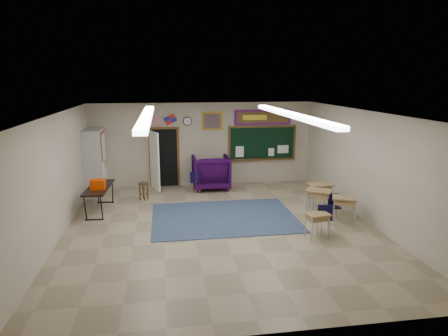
{
  "coord_description": "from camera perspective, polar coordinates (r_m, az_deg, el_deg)",
  "views": [
    {
      "loc": [
        -1.42,
        -9.75,
        3.83
      ],
      "look_at": [
        0.31,
        1.5,
        1.27
      ],
      "focal_mm": 32.0,
      "sensor_mm": 36.0,
      "label": 1
    }
  ],
  "objects": [
    {
      "name": "left_wall",
      "position": [
        10.36,
        -22.94,
        -1.37
      ],
      "size": [
        0.04,
        9.0,
        3.0
      ],
      "primitive_type": "cube",
      "color": "#C1B49D",
      "rests_on": "floor"
    },
    {
      "name": "wingback_armchair",
      "position": [
        14.13,
        -1.89,
        -0.61
      ],
      "size": [
        1.26,
        1.3,
        1.18
      ],
      "primitive_type": "imported",
      "rotation": [
        0.0,
        0.0,
        3.14
      ],
      "color": "black",
      "rests_on": "floor"
    },
    {
      "name": "chalkboard",
      "position": [
        14.86,
        5.47,
        3.44
      ],
      "size": [
        2.55,
        0.14,
        1.3
      ],
      "color": "brown",
      "rests_on": "back_wall"
    },
    {
      "name": "student_desk_back_right",
      "position": [
        11.16,
        16.78,
        -5.66
      ],
      "size": [
        0.78,
        0.7,
        0.76
      ],
      "rotation": [
        0.0,
        0.0,
        -0.42
      ],
      "color": "#9B7748",
      "rests_on": "floor"
    },
    {
      "name": "student_desk_back_left",
      "position": [
        10.02,
        13.17,
        -7.91
      ],
      "size": [
        0.6,
        0.49,
        0.66
      ],
      "rotation": [
        0.0,
        0.0,
        0.16
      ],
      "color": "#9B7748",
      "rests_on": "floor"
    },
    {
      "name": "framed_art_print",
      "position": [
        14.41,
        -1.66,
        6.76
      ],
      "size": [
        0.75,
        0.05,
        0.65
      ],
      "color": "#9F771E",
      "rests_on": "back_wall"
    },
    {
      "name": "student_chair_reading",
      "position": [
        13.7,
        -4.08,
        -1.95
      ],
      "size": [
        0.43,
        0.43,
        0.76
      ],
      "primitive_type": null,
      "rotation": [
        0.0,
        0.0,
        3.02
      ],
      "color": "black",
      "rests_on": "floor"
    },
    {
      "name": "fluorescent_strips",
      "position": [
        9.9,
        -0.48,
        7.49
      ],
      "size": [
        3.86,
        6.0,
        0.1
      ],
      "primitive_type": null,
      "color": "white",
      "rests_on": "ceiling"
    },
    {
      "name": "student_desk_front_right",
      "position": [
        12.18,
        13.45,
        -3.81
      ],
      "size": [
        0.71,
        0.56,
        0.81
      ],
      "rotation": [
        0.0,
        0.0,
        0.08
      ],
      "color": "#9B7748",
      "rests_on": "floor"
    },
    {
      "name": "area_rug",
      "position": [
        11.34,
        -0.03,
        -7.03
      ],
      "size": [
        4.0,
        3.0,
        0.02
      ],
      "primitive_type": "cube",
      "color": "#344764",
      "rests_on": "floor"
    },
    {
      "name": "ceiling",
      "position": [
        9.89,
        -0.48,
        7.84
      ],
      "size": [
        8.0,
        9.0,
        0.04
      ],
      "primitive_type": "cube",
      "color": "white",
      "rests_on": "back_wall"
    },
    {
      "name": "wall_flags",
      "position": [
        14.26,
        -8.7,
        7.08
      ],
      "size": [
        1.16,
        0.06,
        0.7
      ],
      "primitive_type": null,
      "color": "red",
      "rests_on": "back_wall"
    },
    {
      "name": "floor",
      "position": [
        10.58,
        -0.45,
        -8.58
      ],
      "size": [
        9.0,
        9.0,
        0.0
      ],
      "primitive_type": "plane",
      "color": "gray",
      "rests_on": "ground"
    },
    {
      "name": "bulletin_board",
      "position": [
        14.74,
        5.55,
        7.23
      ],
      "size": [
        2.1,
        0.05,
        0.55
      ],
      "color": "#A90E13",
      "rests_on": "back_wall"
    },
    {
      "name": "back_wall",
      "position": [
        14.51,
        -3.03,
        3.4
      ],
      "size": [
        8.0,
        0.04,
        3.0
      ],
      "primitive_type": "cube",
      "color": "#C1B49D",
      "rests_on": "floor"
    },
    {
      "name": "student_desk_front_left",
      "position": [
        11.55,
        13.33,
        -4.74
      ],
      "size": [
        0.83,
        0.78,
        0.8
      ],
      "rotation": [
        0.0,
        0.0,
        -0.56
      ],
      "color": "#9B7748",
      "rests_on": "floor"
    },
    {
      "name": "wall_clock",
      "position": [
        14.32,
        -5.26,
        6.68
      ],
      "size": [
        0.32,
        0.05,
        0.32
      ],
      "color": "black",
      "rests_on": "back_wall"
    },
    {
      "name": "student_chair_desk_b",
      "position": [
        11.47,
        15.41,
        -5.44
      ],
      "size": [
        0.41,
        0.41,
        0.71
      ],
      "primitive_type": null,
      "rotation": [
        0.0,
        0.0,
        -0.16
      ],
      "color": "black",
      "rests_on": "floor"
    },
    {
      "name": "folding_table",
      "position": [
        12.3,
        -17.34,
        -4.09
      ],
      "size": [
        0.72,
        1.84,
        1.03
      ],
      "rotation": [
        0.0,
        0.0,
        -0.07
      ],
      "color": "black",
      "rests_on": "floor"
    },
    {
      "name": "doorway",
      "position": [
        14.38,
        -8.92,
        1.39
      ],
      "size": [
        1.1,
        0.89,
        2.16
      ],
      "color": "black",
      "rests_on": "back_wall"
    },
    {
      "name": "wooden_stool",
      "position": [
        13.13,
        -11.41,
        -3.22
      ],
      "size": [
        0.32,
        0.32,
        0.57
      ],
      "color": "#492A16",
      "rests_on": "floor"
    },
    {
      "name": "front_wall",
      "position": [
        5.92,
        5.95,
        -10.61
      ],
      "size": [
        8.0,
        0.04,
        3.0
      ],
      "primitive_type": "cube",
      "color": "#C1B49D",
      "rests_on": "floor"
    },
    {
      "name": "student_chair_desk_a",
      "position": [
        10.42,
        14.03,
        -6.96
      ],
      "size": [
        0.49,
        0.49,
        0.8
      ],
      "primitive_type": null,
      "rotation": [
        0.0,
        0.0,
        2.9
      ],
      "color": "black",
      "rests_on": "floor"
    },
    {
      "name": "storage_cabinet",
      "position": [
        14.06,
        -17.96,
        0.83
      ],
      "size": [
        0.59,
        1.25,
        2.2
      ],
      "color": "#AFB0AB",
      "rests_on": "floor"
    },
    {
      "name": "right_wall",
      "position": [
        11.4,
        19.86,
        0.1
      ],
      "size": [
        0.04,
        9.0,
        3.0
      ],
      "primitive_type": "cube",
      "color": "#C1B49D",
      "rests_on": "floor"
    }
  ]
}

